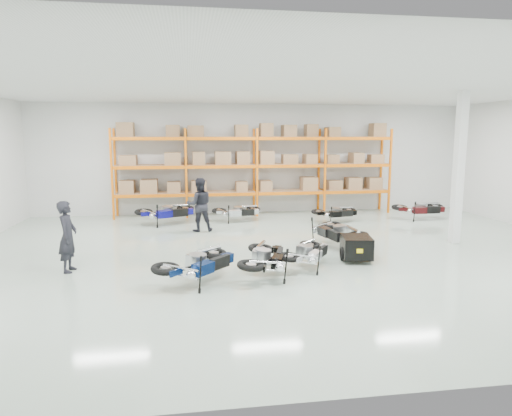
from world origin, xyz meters
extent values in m
plane|color=#A7BAA8|center=(0.00, 0.00, 0.00)|extent=(18.00, 18.00, 0.00)
plane|color=white|center=(0.00, 0.00, 4.50)|extent=(18.00, 18.00, 0.00)
plane|color=silver|center=(0.00, 7.00, 2.25)|extent=(18.00, 0.00, 18.00)
plane|color=silver|center=(0.00, -7.00, 2.25)|extent=(18.00, 0.00, 18.00)
cube|color=orange|center=(-5.60, 6.00, 1.75)|extent=(0.08, 0.08, 3.50)
cube|color=orange|center=(-5.60, 6.90, 1.75)|extent=(0.08, 0.08, 3.50)
cube|color=orange|center=(-2.80, 6.00, 1.75)|extent=(0.08, 0.08, 3.50)
cube|color=orange|center=(-2.80, 6.90, 1.75)|extent=(0.08, 0.08, 3.50)
cube|color=orange|center=(0.00, 6.00, 1.75)|extent=(0.08, 0.08, 3.50)
cube|color=orange|center=(0.00, 6.90, 1.75)|extent=(0.08, 0.08, 3.50)
cube|color=orange|center=(2.80, 6.00, 1.75)|extent=(0.08, 0.08, 3.50)
cube|color=orange|center=(2.80, 6.90, 1.75)|extent=(0.08, 0.08, 3.50)
cube|color=orange|center=(5.60, 6.00, 1.75)|extent=(0.08, 0.08, 3.50)
cube|color=orange|center=(5.60, 6.90, 1.75)|extent=(0.08, 0.08, 3.50)
cube|color=orange|center=(-4.20, 6.00, 0.90)|extent=(2.70, 0.08, 0.12)
cube|color=orange|center=(-4.20, 6.90, 0.90)|extent=(2.70, 0.08, 0.12)
cube|color=#9C7650|center=(-4.20, 6.45, 0.97)|extent=(2.68, 0.88, 0.02)
cube|color=#9C7650|center=(-4.20, 6.45, 1.20)|extent=(2.40, 0.70, 0.44)
cube|color=orange|center=(-1.40, 6.00, 0.90)|extent=(2.70, 0.08, 0.12)
cube|color=orange|center=(-1.40, 6.90, 0.90)|extent=(2.70, 0.08, 0.12)
cube|color=#9C7650|center=(-1.40, 6.45, 0.97)|extent=(2.68, 0.88, 0.02)
cube|color=#9C7650|center=(-1.40, 6.45, 1.20)|extent=(2.40, 0.70, 0.44)
cube|color=orange|center=(1.40, 6.00, 0.90)|extent=(2.70, 0.08, 0.12)
cube|color=orange|center=(1.40, 6.90, 0.90)|extent=(2.70, 0.08, 0.12)
cube|color=#9C7650|center=(1.40, 6.45, 0.97)|extent=(2.68, 0.88, 0.02)
cube|color=#9C7650|center=(1.40, 6.45, 1.20)|extent=(2.40, 0.70, 0.44)
cube|color=orange|center=(4.20, 6.00, 0.90)|extent=(2.70, 0.08, 0.12)
cube|color=orange|center=(4.20, 6.90, 0.90)|extent=(2.70, 0.08, 0.12)
cube|color=#9C7650|center=(4.20, 6.45, 0.97)|extent=(2.68, 0.88, 0.02)
cube|color=#9C7650|center=(4.20, 6.45, 1.20)|extent=(2.40, 0.70, 0.44)
cube|color=orange|center=(-4.20, 6.00, 2.00)|extent=(2.70, 0.08, 0.12)
cube|color=orange|center=(-4.20, 6.90, 2.00)|extent=(2.70, 0.08, 0.12)
cube|color=#9C7650|center=(-4.20, 6.45, 2.07)|extent=(2.68, 0.88, 0.02)
cube|color=#9C7650|center=(-4.20, 6.45, 2.30)|extent=(2.40, 0.70, 0.44)
cube|color=orange|center=(-1.40, 6.00, 2.00)|extent=(2.70, 0.08, 0.12)
cube|color=orange|center=(-1.40, 6.90, 2.00)|extent=(2.70, 0.08, 0.12)
cube|color=#9C7650|center=(-1.40, 6.45, 2.07)|extent=(2.68, 0.88, 0.02)
cube|color=#9C7650|center=(-1.40, 6.45, 2.30)|extent=(2.40, 0.70, 0.44)
cube|color=orange|center=(1.40, 6.00, 2.00)|extent=(2.70, 0.08, 0.12)
cube|color=orange|center=(1.40, 6.90, 2.00)|extent=(2.70, 0.08, 0.12)
cube|color=#9C7650|center=(1.40, 6.45, 2.07)|extent=(2.68, 0.88, 0.02)
cube|color=#9C7650|center=(1.40, 6.45, 2.30)|extent=(2.40, 0.70, 0.44)
cube|color=orange|center=(4.20, 6.00, 2.00)|extent=(2.70, 0.08, 0.12)
cube|color=orange|center=(4.20, 6.90, 2.00)|extent=(2.70, 0.08, 0.12)
cube|color=#9C7650|center=(4.20, 6.45, 2.07)|extent=(2.68, 0.88, 0.02)
cube|color=#9C7650|center=(4.20, 6.45, 2.30)|extent=(2.40, 0.70, 0.44)
cube|color=orange|center=(-4.20, 6.00, 3.10)|extent=(2.70, 0.08, 0.12)
cube|color=orange|center=(-4.20, 6.90, 3.10)|extent=(2.70, 0.08, 0.12)
cube|color=#9C7650|center=(-4.20, 6.45, 3.17)|extent=(2.68, 0.88, 0.02)
cube|color=#9C7650|center=(-4.20, 6.45, 3.40)|extent=(2.40, 0.70, 0.44)
cube|color=orange|center=(-1.40, 6.00, 3.10)|extent=(2.70, 0.08, 0.12)
cube|color=orange|center=(-1.40, 6.90, 3.10)|extent=(2.70, 0.08, 0.12)
cube|color=#9C7650|center=(-1.40, 6.45, 3.17)|extent=(2.68, 0.88, 0.02)
cube|color=#9C7650|center=(-1.40, 6.45, 3.40)|extent=(2.40, 0.70, 0.44)
cube|color=orange|center=(1.40, 6.00, 3.10)|extent=(2.70, 0.08, 0.12)
cube|color=orange|center=(1.40, 6.90, 3.10)|extent=(2.70, 0.08, 0.12)
cube|color=#9C7650|center=(1.40, 6.45, 3.17)|extent=(2.68, 0.88, 0.02)
cube|color=#9C7650|center=(1.40, 6.45, 3.40)|extent=(2.40, 0.70, 0.44)
cube|color=orange|center=(4.20, 6.00, 3.10)|extent=(2.70, 0.08, 0.12)
cube|color=orange|center=(4.20, 6.90, 3.10)|extent=(2.70, 0.08, 0.12)
cube|color=#9C7650|center=(4.20, 6.45, 3.17)|extent=(2.68, 0.88, 0.02)
cube|color=#9C7650|center=(4.20, 6.45, 3.40)|extent=(2.40, 0.70, 0.44)
cube|color=white|center=(5.20, 0.50, 2.25)|extent=(0.25, 0.25, 4.50)
cube|color=black|center=(1.52, -1.02, 0.38)|extent=(0.87, 1.03, 0.53)
cube|color=yellow|center=(1.52, -1.48, 0.38)|extent=(0.15, 0.05, 0.11)
torus|color=black|center=(1.16, -1.02, 0.19)|extent=(0.08, 0.37, 0.37)
torus|color=black|center=(1.89, -1.02, 0.19)|extent=(0.08, 0.37, 0.37)
cylinder|color=black|center=(1.52, -0.40, 0.43)|extent=(0.19, 0.86, 0.04)
imported|color=black|center=(-5.57, -0.88, 0.85)|extent=(0.44, 0.64, 1.70)
imported|color=#212129|center=(-2.37, 3.37, 0.91)|extent=(0.94, 0.76, 1.81)
camera|label=1|loc=(-2.72, -11.95, 3.20)|focal=32.00mm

